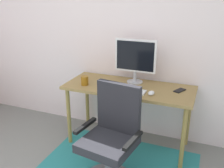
{
  "coord_description": "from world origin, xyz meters",
  "views": [
    {
      "loc": [
        1.22,
        -0.66,
        1.71
      ],
      "look_at": [
        0.33,
        1.59,
        0.82
      ],
      "focal_mm": 41.15,
      "sensor_mm": 36.0,
      "label": 1
    }
  ],
  "objects_px": {
    "office_chair": "(111,145)",
    "desk": "(129,93)",
    "computer_mouse": "(151,93)",
    "cell_phone": "(180,90)",
    "monitor": "(135,58)",
    "coffee_cup": "(85,81)",
    "keyboard": "(125,90)"
  },
  "relations": [
    {
      "from": "monitor",
      "to": "cell_phone",
      "type": "xyz_separation_m",
      "value": [
        0.51,
        -0.08,
        -0.28
      ]
    },
    {
      "from": "desk",
      "to": "office_chair",
      "type": "distance_m",
      "value": 0.71
    },
    {
      "from": "coffee_cup",
      "to": "computer_mouse",
      "type": "bearing_deg",
      "value": -0.33
    },
    {
      "from": "desk",
      "to": "monitor",
      "type": "bearing_deg",
      "value": 83.18
    },
    {
      "from": "desk",
      "to": "computer_mouse",
      "type": "relative_size",
      "value": 13.49
    },
    {
      "from": "cell_phone",
      "to": "computer_mouse",
      "type": "bearing_deg",
      "value": -114.66
    },
    {
      "from": "keyboard",
      "to": "office_chair",
      "type": "height_order",
      "value": "office_chair"
    },
    {
      "from": "desk",
      "to": "monitor",
      "type": "height_order",
      "value": "monitor"
    },
    {
      "from": "computer_mouse",
      "to": "cell_phone",
      "type": "relative_size",
      "value": 0.74
    },
    {
      "from": "coffee_cup",
      "to": "keyboard",
      "type": "bearing_deg",
      "value": -0.78
    },
    {
      "from": "keyboard",
      "to": "cell_phone",
      "type": "relative_size",
      "value": 3.07
    },
    {
      "from": "monitor",
      "to": "keyboard",
      "type": "height_order",
      "value": "monitor"
    },
    {
      "from": "cell_phone",
      "to": "office_chair",
      "type": "height_order",
      "value": "office_chair"
    },
    {
      "from": "computer_mouse",
      "to": "cell_phone",
      "type": "bearing_deg",
      "value": 39.71
    },
    {
      "from": "desk",
      "to": "computer_mouse",
      "type": "height_order",
      "value": "computer_mouse"
    },
    {
      "from": "cell_phone",
      "to": "keyboard",
      "type": "bearing_deg",
      "value": -132.59
    },
    {
      "from": "desk",
      "to": "computer_mouse",
      "type": "bearing_deg",
      "value": -26.39
    },
    {
      "from": "coffee_cup",
      "to": "office_chair",
      "type": "height_order",
      "value": "office_chair"
    },
    {
      "from": "computer_mouse",
      "to": "office_chair",
      "type": "xyz_separation_m",
      "value": [
        -0.22,
        -0.53,
        -0.34
      ]
    },
    {
      "from": "computer_mouse",
      "to": "coffee_cup",
      "type": "xyz_separation_m",
      "value": [
        -0.75,
        0.0,
        0.03
      ]
    },
    {
      "from": "keyboard",
      "to": "cell_phone",
      "type": "xyz_separation_m",
      "value": [
        0.53,
        0.21,
        -0.0
      ]
    },
    {
      "from": "keyboard",
      "to": "office_chair",
      "type": "relative_size",
      "value": 0.46
    },
    {
      "from": "cell_phone",
      "to": "office_chair",
      "type": "bearing_deg",
      "value": -97.34
    },
    {
      "from": "office_chair",
      "to": "desk",
      "type": "bearing_deg",
      "value": 103.36
    },
    {
      "from": "desk",
      "to": "cell_phone",
      "type": "bearing_deg",
      "value": 7.54
    },
    {
      "from": "cell_phone",
      "to": "monitor",
      "type": "bearing_deg",
      "value": -163.29
    },
    {
      "from": "coffee_cup",
      "to": "monitor",
      "type": "bearing_deg",
      "value": 30.3
    },
    {
      "from": "keyboard",
      "to": "office_chair",
      "type": "xyz_separation_m",
      "value": [
        0.05,
        -0.52,
        -0.33
      ]
    },
    {
      "from": "monitor",
      "to": "keyboard",
      "type": "xyz_separation_m",
      "value": [
        -0.02,
        -0.29,
        -0.28
      ]
    },
    {
      "from": "monitor",
      "to": "cell_phone",
      "type": "height_order",
      "value": "monitor"
    },
    {
      "from": "monitor",
      "to": "coffee_cup",
      "type": "relative_size",
      "value": 4.94
    },
    {
      "from": "keyboard",
      "to": "coffee_cup",
      "type": "distance_m",
      "value": 0.48
    }
  ]
}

